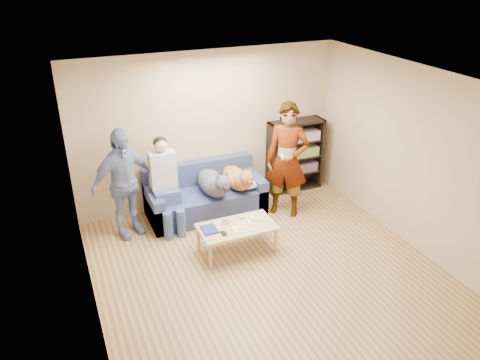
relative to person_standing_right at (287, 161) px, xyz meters
name	(u,v)px	position (x,y,z in m)	size (l,w,h in m)	color
ground	(275,280)	(-0.98, -1.58, -0.94)	(5.00, 5.00, 0.00)	brown
ceiling	(283,87)	(-0.98, -1.58, 1.66)	(5.00, 5.00, 0.00)	white
wall_back	(209,130)	(-0.98, 0.92, 0.36)	(4.50, 4.50, 0.00)	tan
wall_front	(430,332)	(-0.98, -4.08, 0.36)	(4.50, 4.50, 0.00)	tan
wall_left	(86,233)	(-3.23, -1.58, 0.36)	(5.00, 5.00, 0.00)	tan
wall_right	(424,164)	(1.27, -1.58, 0.36)	(5.00, 5.00, 0.00)	tan
blanket	(248,183)	(-0.54, 0.31, -0.44)	(0.43, 0.37, 0.15)	#B8B8BD
person_standing_right	(287,161)	(0.00, 0.00, 0.00)	(0.69, 0.45, 1.88)	gray
person_standing_left	(123,184)	(-2.54, 0.36, -0.09)	(1.00, 0.42, 1.71)	#7B8BC4
held_controller	(282,157)	(-0.20, -0.20, 0.18)	(0.04, 0.13, 0.03)	white
notebook_blue	(209,229)	(-1.58, -0.69, -0.51)	(0.20, 0.26, 0.03)	#1B2398
papers	(243,228)	(-1.13, -0.84, -0.51)	(0.26, 0.20, 0.01)	white
magazine	(244,226)	(-1.10, -0.82, -0.50)	(0.22, 0.17, 0.01)	#BFB499
camera_silver	(226,222)	(-1.30, -0.62, -0.50)	(0.11, 0.06, 0.05)	silver
controller_a	(252,218)	(-0.90, -0.64, -0.51)	(0.04, 0.13, 0.03)	white
controller_b	(259,219)	(-0.82, -0.72, -0.51)	(0.09, 0.06, 0.03)	white
headphone_cup_a	(250,223)	(-0.98, -0.76, -0.51)	(0.07, 0.07, 0.02)	white
headphone_cup_b	(248,221)	(-0.98, -0.68, -0.51)	(0.07, 0.07, 0.02)	white
pen_orange	(240,232)	(-1.20, -0.90, -0.52)	(0.01, 0.01, 0.14)	#C5691B
pen_black	(240,218)	(-1.06, -0.56, -0.52)	(0.01, 0.01, 0.14)	black
wallet	(224,233)	(-1.43, -0.86, -0.51)	(0.07, 0.12, 0.01)	black
sofa	(205,197)	(-1.23, 0.52, -0.66)	(1.90, 0.85, 0.82)	#515B93
person_seated	(165,181)	(-1.91, 0.39, -0.17)	(0.40, 0.73, 1.47)	#424D92
dog_gray	(214,183)	(-1.14, 0.28, -0.31)	(0.40, 1.24, 0.58)	#53565E
dog_tan	(238,178)	(-0.72, 0.33, -0.33)	(0.37, 1.14, 0.53)	#AC6B34
coffee_table	(237,229)	(-1.18, -0.74, -0.57)	(1.10, 0.60, 0.42)	#CCB97E
bookshelf	(295,154)	(0.57, 0.75, -0.26)	(1.00, 0.34, 1.30)	black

